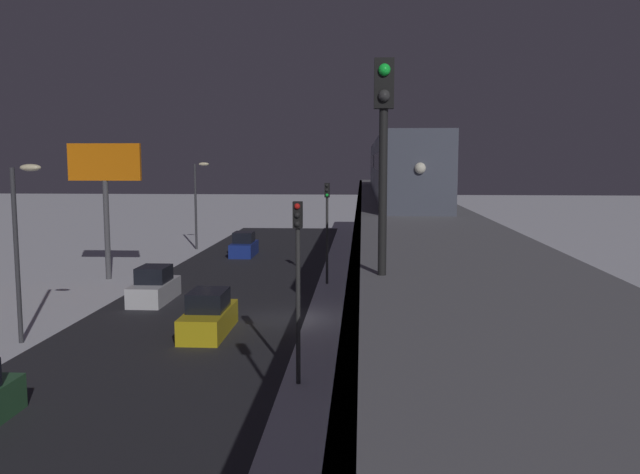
{
  "coord_description": "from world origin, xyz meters",
  "views": [
    {
      "loc": [
        -4.07,
        31.52,
        7.77
      ],
      "look_at": [
        -0.84,
        -18.72,
        1.91
      ],
      "focal_mm": 36.73,
      "sensor_mm": 36.0,
      "label": 1
    }
  ],
  "objects_px": {
    "traffic_light_mid": "(327,218)",
    "subway_train": "(396,166)",
    "traffic_light_near": "(298,266)",
    "sedan_yellow": "(209,316)",
    "rail_signal": "(384,129)",
    "sedan_blue_2": "(244,246)",
    "sedan_white": "(154,287)",
    "commercial_billboard": "(105,176)"
  },
  "relations": [
    {
      "from": "sedan_blue_2",
      "to": "traffic_light_mid",
      "type": "xyz_separation_m",
      "value": [
        -7.5,
        11.96,
        3.4
      ]
    },
    {
      "from": "subway_train",
      "to": "traffic_light_near",
      "type": "bearing_deg",
      "value": 78.53
    },
    {
      "from": "subway_train",
      "to": "traffic_light_mid",
      "type": "xyz_separation_m",
      "value": [
        4.42,
        2.97,
        -3.21
      ]
    },
    {
      "from": "sedan_white",
      "to": "sedan_yellow",
      "type": "bearing_deg",
      "value": 125.23
    },
    {
      "from": "sedan_blue_2",
      "to": "traffic_light_near",
      "type": "bearing_deg",
      "value": 103.69
    },
    {
      "from": "traffic_light_mid",
      "to": "commercial_billboard",
      "type": "relative_size",
      "value": 0.72
    },
    {
      "from": "sedan_white",
      "to": "traffic_light_mid",
      "type": "height_order",
      "value": "traffic_light_mid"
    },
    {
      "from": "commercial_billboard",
      "to": "subway_train",
      "type": "bearing_deg",
      "value": -173.34
    },
    {
      "from": "rail_signal",
      "to": "sedan_blue_2",
      "type": "bearing_deg",
      "value": -76.09
    },
    {
      "from": "rail_signal",
      "to": "commercial_billboard",
      "type": "height_order",
      "value": "rail_signal"
    },
    {
      "from": "traffic_light_mid",
      "to": "commercial_billboard",
      "type": "distance_m",
      "value": 14.78
    },
    {
      "from": "sedan_blue_2",
      "to": "commercial_billboard",
      "type": "xyz_separation_m",
      "value": [
        7.02,
        11.21,
        6.03
      ]
    },
    {
      "from": "sedan_blue_2",
      "to": "sedan_white",
      "type": "height_order",
      "value": "same"
    },
    {
      "from": "rail_signal",
      "to": "commercial_billboard",
      "type": "relative_size",
      "value": 0.45
    },
    {
      "from": "traffic_light_mid",
      "to": "traffic_light_near",
      "type": "bearing_deg",
      "value": 90.0
    },
    {
      "from": "traffic_light_mid",
      "to": "commercial_billboard",
      "type": "height_order",
      "value": "commercial_billboard"
    },
    {
      "from": "sedan_white",
      "to": "traffic_light_mid",
      "type": "xyz_separation_m",
      "value": [
        -9.3,
        -5.86,
        3.4
      ]
    },
    {
      "from": "traffic_light_mid",
      "to": "commercial_billboard",
      "type": "bearing_deg",
      "value": -2.98
    },
    {
      "from": "sedan_yellow",
      "to": "commercial_billboard",
      "type": "distance_m",
      "value": 17.47
    },
    {
      "from": "rail_signal",
      "to": "sedan_white",
      "type": "bearing_deg",
      "value": -62.54
    },
    {
      "from": "rail_signal",
      "to": "sedan_blue_2",
      "type": "distance_m",
      "value": 42.57
    },
    {
      "from": "sedan_yellow",
      "to": "sedan_white",
      "type": "bearing_deg",
      "value": 125.23
    },
    {
      "from": "sedan_white",
      "to": "traffic_light_near",
      "type": "distance_m",
      "value": 16.31
    },
    {
      "from": "rail_signal",
      "to": "sedan_white",
      "type": "distance_m",
      "value": 26.83
    },
    {
      "from": "subway_train",
      "to": "sedan_yellow",
      "type": "relative_size",
      "value": 7.96
    },
    {
      "from": "sedan_blue_2",
      "to": "rail_signal",
      "type": "bearing_deg",
      "value": 103.91
    },
    {
      "from": "rail_signal",
      "to": "sedan_yellow",
      "type": "xyz_separation_m",
      "value": [
        7.27,
        -16.33,
        -7.56
      ]
    },
    {
      "from": "rail_signal",
      "to": "sedan_yellow",
      "type": "bearing_deg",
      "value": -66.0
    },
    {
      "from": "subway_train",
      "to": "sedan_white",
      "type": "xyz_separation_m",
      "value": [
        13.72,
        8.83,
        -6.61
      ]
    },
    {
      "from": "traffic_light_mid",
      "to": "subway_train",
      "type": "bearing_deg",
      "value": -146.12
    },
    {
      "from": "subway_train",
      "to": "sedan_white",
      "type": "distance_m",
      "value": 17.6
    },
    {
      "from": "traffic_light_near",
      "to": "sedan_yellow",
      "type": "bearing_deg",
      "value": -53.89
    },
    {
      "from": "sedan_blue_2",
      "to": "sedan_yellow",
      "type": "distance_m",
      "value": 24.5
    },
    {
      "from": "sedan_white",
      "to": "traffic_light_near",
      "type": "height_order",
      "value": "traffic_light_near"
    },
    {
      "from": "traffic_light_near",
      "to": "commercial_billboard",
      "type": "xyz_separation_m",
      "value": [
        14.52,
        -19.57,
        2.63
      ]
    },
    {
      "from": "subway_train",
      "to": "traffic_light_mid",
      "type": "bearing_deg",
      "value": 33.88
    },
    {
      "from": "subway_train",
      "to": "commercial_billboard",
      "type": "bearing_deg",
      "value": 6.66
    },
    {
      "from": "subway_train",
      "to": "traffic_light_near",
      "type": "relative_size",
      "value": 5.76
    },
    {
      "from": "rail_signal",
      "to": "sedan_white",
      "type": "height_order",
      "value": "rail_signal"
    },
    {
      "from": "subway_train",
      "to": "rail_signal",
      "type": "relative_size",
      "value": 9.22
    },
    {
      "from": "sedan_blue_2",
      "to": "sedan_yellow",
      "type": "bearing_deg",
      "value": 96.56
    },
    {
      "from": "sedan_white",
      "to": "traffic_light_mid",
      "type": "relative_size",
      "value": 0.68
    }
  ]
}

